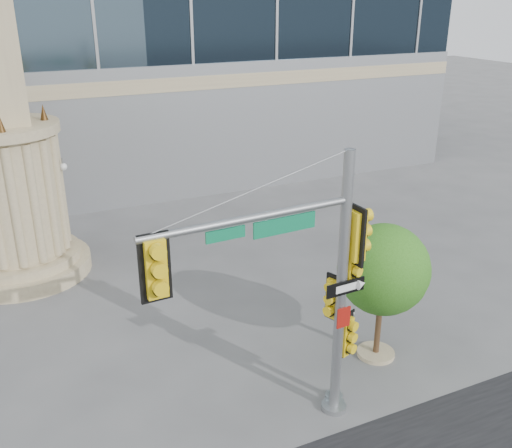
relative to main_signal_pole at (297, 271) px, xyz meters
name	(u,v)px	position (x,y,z in m)	size (l,w,h in m)	color
ground	(310,375)	(1.23, 1.36, -3.76)	(120.00, 120.00, 0.00)	#545456
main_signal_pole	(297,271)	(0.00, 0.00, 0.00)	(4.72, 0.68, 6.07)	slate
secondary_signal_pole	(342,306)	(1.28, 0.26, -1.24)	(0.81, 0.58, 4.30)	slate
street_tree	(384,272)	(3.25, 1.41, -1.37)	(2.34, 2.28, 3.64)	tan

